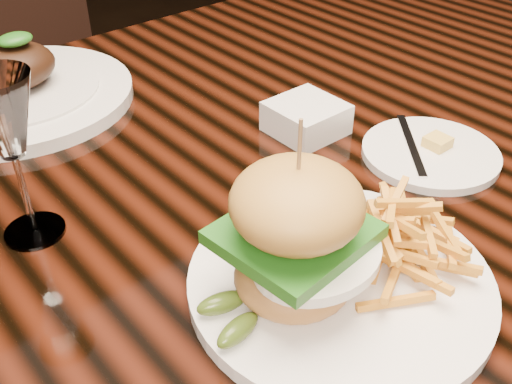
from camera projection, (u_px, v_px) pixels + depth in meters
dining_table at (207, 221)px, 0.73m from camera, size 1.60×0.90×0.75m
burger_plate at (338, 250)px, 0.50m from camera, size 0.27×0.27×0.18m
side_saucer at (430, 153)px, 0.70m from camera, size 0.16×0.16×0.02m
ramekin at (306, 118)px, 0.74m from camera, size 0.10×0.10×0.04m
wine_glass at (5, 123)px, 0.52m from camera, size 0.06×0.06×0.17m
far_dish at (16, 90)px, 0.81m from camera, size 0.31×0.31×0.10m
chair_far at (21, 68)px, 1.41m from camera, size 0.46×0.47×0.95m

